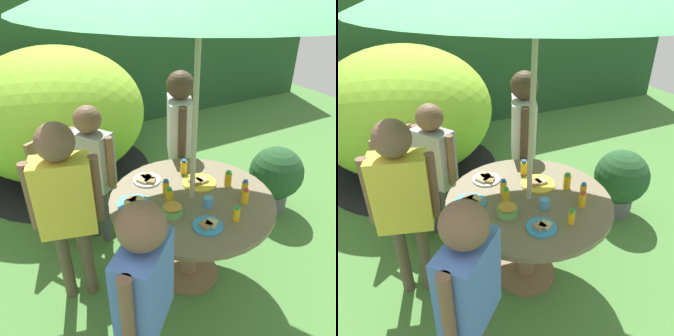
% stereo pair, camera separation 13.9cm
% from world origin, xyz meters
% --- Properties ---
extents(ground_plane, '(10.00, 10.00, 0.02)m').
position_xyz_m(ground_plane, '(0.00, 0.00, -0.01)').
color(ground_plane, '#477A38').
extents(hedge_backdrop, '(9.00, 0.70, 2.07)m').
position_xyz_m(hedge_backdrop, '(0.00, 3.50, 1.03)').
color(hedge_backdrop, '#234C28').
rests_on(hedge_backdrop, ground_plane).
extents(garden_table, '(1.18, 1.18, 0.75)m').
position_xyz_m(garden_table, '(0.00, 0.00, 0.60)').
color(garden_table, brown).
rests_on(garden_table, ground_plane).
extents(wooden_chair, '(0.64, 0.62, 0.95)m').
position_xyz_m(wooden_chair, '(-0.68, 1.05, 0.53)').
color(wooden_chair, brown).
rests_on(wooden_chair, ground_plane).
extents(dome_tent, '(2.11, 2.11, 1.50)m').
position_xyz_m(dome_tent, '(-0.46, 2.13, 0.74)').
color(dome_tent, '#8CC633').
rests_on(dome_tent, ground_plane).
extents(potted_plant, '(0.53, 0.53, 0.69)m').
position_xyz_m(potted_plant, '(1.23, 0.35, 0.39)').
color(potted_plant, '#595960').
rests_on(potted_plant, ground_plane).
extents(child_in_white_shirt, '(0.34, 0.45, 1.44)m').
position_xyz_m(child_in_white_shirt, '(0.36, 0.78, 0.92)').
color(child_in_white_shirt, navy).
rests_on(child_in_white_shirt, ground_plane).
extents(child_in_grey_shirt, '(0.33, 0.38, 1.28)m').
position_xyz_m(child_in_grey_shirt, '(-0.48, 0.76, 0.82)').
color(child_in_grey_shirt, '#3F3F47').
rests_on(child_in_grey_shirt, ground_plane).
extents(child_in_yellow_shirt, '(0.46, 0.29, 1.40)m').
position_xyz_m(child_in_yellow_shirt, '(-0.82, 0.23, 0.90)').
color(child_in_yellow_shirt, brown).
rests_on(child_in_yellow_shirt, ground_plane).
extents(child_in_blue_shirt, '(0.38, 0.37, 1.32)m').
position_xyz_m(child_in_blue_shirt, '(-0.66, -0.62, 0.84)').
color(child_in_blue_shirt, brown).
rests_on(child_in_blue_shirt, ground_plane).
extents(snack_bowl, '(0.14, 0.14, 0.08)m').
position_xyz_m(snack_bowl, '(-0.21, -0.10, 0.79)').
color(snack_bowl, '#66B259').
rests_on(snack_bowl, garden_table).
extents(plate_far_right, '(0.26, 0.26, 0.03)m').
position_xyz_m(plate_far_right, '(0.15, 0.13, 0.76)').
color(plate_far_right, yellow).
rests_on(plate_far_right, garden_table).
extents(plate_mid_left, '(0.21, 0.21, 0.03)m').
position_xyz_m(plate_mid_left, '(-0.18, 0.36, 0.77)').
color(plate_mid_left, white).
rests_on(plate_mid_left, garden_table).
extents(plate_center_front, '(0.19, 0.19, 0.03)m').
position_xyz_m(plate_center_front, '(-0.08, -0.32, 0.76)').
color(plate_center_front, '#338CD8').
rests_on(plate_center_front, garden_table).
extents(plate_front_edge, '(0.22, 0.22, 0.03)m').
position_xyz_m(plate_front_edge, '(-0.40, 0.12, 0.77)').
color(plate_front_edge, '#338CD8').
rests_on(plate_front_edge, garden_table).
extents(juice_bottle_near_left, '(0.05, 0.05, 0.12)m').
position_xyz_m(juice_bottle_near_left, '(-0.14, 0.13, 0.81)').
color(juice_bottle_near_left, yellow).
rests_on(juice_bottle_near_left, garden_table).
extents(juice_bottle_near_right, '(0.05, 0.05, 0.12)m').
position_xyz_m(juice_bottle_near_right, '(0.32, -0.00, 0.81)').
color(juice_bottle_near_right, yellow).
rests_on(juice_bottle_near_right, garden_table).
extents(juice_bottle_far_left, '(0.05, 0.05, 0.11)m').
position_xyz_m(juice_bottle_far_left, '(-0.16, 0.04, 0.80)').
color(juice_bottle_far_left, yellow).
rests_on(juice_bottle_far_left, garden_table).
extents(juice_bottle_center_back, '(0.04, 0.04, 0.11)m').
position_xyz_m(juice_bottle_center_back, '(0.11, -0.35, 0.80)').
color(juice_bottle_center_back, yellow).
rests_on(juice_bottle_center_back, garden_table).
extents(juice_bottle_mid_right, '(0.05, 0.05, 0.11)m').
position_xyz_m(juice_bottle_mid_right, '(0.36, -0.14, 0.80)').
color(juice_bottle_mid_right, yellow).
rests_on(juice_bottle_mid_right, garden_table).
extents(juice_bottle_back_edge, '(0.05, 0.05, 0.11)m').
position_xyz_m(juice_bottle_back_edge, '(0.29, -0.23, 0.81)').
color(juice_bottle_back_edge, yellow).
rests_on(juice_bottle_back_edge, garden_table).
extents(juice_bottle_spot_a, '(0.05, 0.05, 0.12)m').
position_xyz_m(juice_bottle_spot_a, '(0.12, 0.31, 0.81)').
color(juice_bottle_spot_a, yellow).
rests_on(juice_bottle_spot_a, garden_table).
extents(cup_near, '(0.06, 0.06, 0.07)m').
position_xyz_m(cup_near, '(0.04, -0.14, 0.79)').
color(cup_near, '#4C99D8').
rests_on(cup_near, garden_table).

